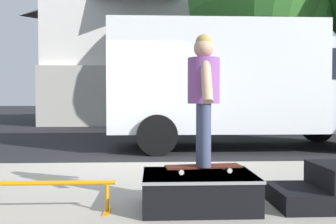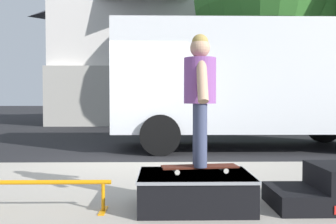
# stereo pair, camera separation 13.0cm
# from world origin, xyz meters

# --- Properties ---
(ground_plane) EXTENTS (140.00, 140.00, 0.00)m
(ground_plane) POSITION_xyz_m (0.00, 0.00, 0.00)
(ground_plane) COLOR black
(sidewalk_slab) EXTENTS (50.00, 5.00, 0.12)m
(sidewalk_slab) POSITION_xyz_m (0.00, -3.00, 0.06)
(sidewalk_slab) COLOR #A8A093
(sidewalk_slab) RESTS_ON ground
(skate_box) EXTENTS (1.14, 0.77, 0.35)m
(skate_box) POSITION_xyz_m (1.03, -3.18, 0.31)
(skate_box) COLOR black
(skate_box) RESTS_ON sidewalk_slab
(kicker_ramp) EXTENTS (0.91, 0.69, 0.43)m
(kicker_ramp) POSITION_xyz_m (2.35, -3.18, 0.30)
(kicker_ramp) COLOR black
(kicker_ramp) RESTS_ON sidewalk_slab
(grind_rail) EXTENTS (1.47, 0.28, 0.31)m
(grind_rail) POSITION_xyz_m (-0.53, -3.26, 0.35)
(grind_rail) COLOR orange
(grind_rail) RESTS_ON sidewalk_slab
(skateboard) EXTENTS (0.80, 0.29, 0.07)m
(skateboard) POSITION_xyz_m (1.09, -3.12, 0.53)
(skateboard) COLOR #4C1E14
(skateboard) RESTS_ON skate_box
(skater_kid) EXTENTS (0.33, 0.69, 1.34)m
(skater_kid) POSITION_xyz_m (1.09, -3.12, 1.33)
(skater_kid) COLOR #3F4766
(skater_kid) RESTS_ON skateboard
(box_truck) EXTENTS (6.91, 2.63, 3.05)m
(box_truck) POSITION_xyz_m (3.04, 2.20, 1.70)
(box_truck) COLOR white
(box_truck) RESTS_ON ground
(house_behind) EXTENTS (9.54, 8.23, 8.40)m
(house_behind) POSITION_xyz_m (-0.24, 13.77, 4.24)
(house_behind) COLOR silver
(house_behind) RESTS_ON ground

